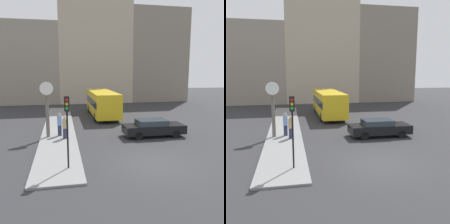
# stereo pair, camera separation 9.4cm
# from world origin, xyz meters

# --- Properties ---
(ground_plane) EXTENTS (120.00, 120.00, 0.00)m
(ground_plane) POSITION_xyz_m (0.00, 0.00, 0.00)
(ground_plane) COLOR #2D2D30
(sidewalk_corner) EXTENTS (2.66, 24.38, 0.11)m
(sidewalk_corner) POSITION_xyz_m (-5.19, 10.19, 0.06)
(sidewalk_corner) COLOR gray
(sidewalk_corner) RESTS_ON ground_plane
(building_row) EXTENTS (32.74, 5.00, 18.13)m
(building_row) POSITION_xyz_m (0.73, 29.27, 7.87)
(building_row) COLOR gray
(building_row) RESTS_ON ground_plane
(sedan_car) EXTENTS (4.77, 1.86, 1.35)m
(sedan_car) POSITION_xyz_m (2.14, 5.65, 0.70)
(sedan_car) COLOR black
(sedan_car) RESTS_ON ground_plane
(bus_distant) EXTENTS (2.57, 9.41, 2.83)m
(bus_distant) POSITION_xyz_m (-0.36, 15.34, 1.62)
(bus_distant) COLOR gold
(bus_distant) RESTS_ON ground_plane
(traffic_light_near) EXTENTS (0.26, 0.24, 3.73)m
(traffic_light_near) POSITION_xyz_m (-4.62, 0.02, 2.78)
(traffic_light_near) COLOR black
(traffic_light_near) RESTS_ON sidewalk_corner
(street_clock) EXTENTS (1.08, 0.35, 4.24)m
(street_clock) POSITION_xyz_m (-5.95, 6.67, 2.38)
(street_clock) COLOR #666056
(street_clock) RESTS_ON sidewalk_corner
(pedestrian_blue_stripe) EXTENTS (0.35, 0.35, 1.80)m
(pedestrian_blue_stripe) POSITION_xyz_m (-5.08, 6.89, 1.01)
(pedestrian_blue_stripe) COLOR #2D334C
(pedestrian_blue_stripe) RESTS_ON sidewalk_corner
(pedestrian_tan_coat) EXTENTS (0.39, 0.39, 1.71)m
(pedestrian_tan_coat) POSITION_xyz_m (-4.68, 5.97, 0.96)
(pedestrian_tan_coat) COLOR #2D334C
(pedestrian_tan_coat) RESTS_ON sidewalk_corner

